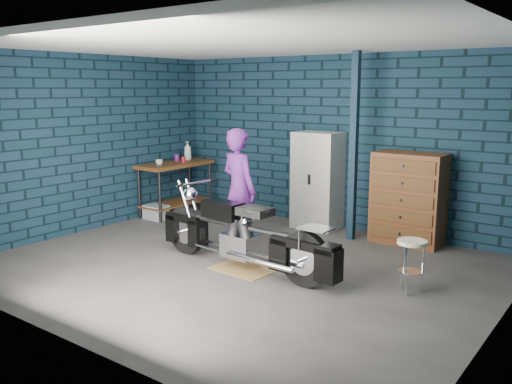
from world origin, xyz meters
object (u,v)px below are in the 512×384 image
tool_chest (408,199)px  shop_stool (411,266)px  person (239,190)px  storage_bin (156,212)px  motorcycle (244,229)px  locker (317,180)px  workbench (176,188)px

tool_chest → shop_stool: size_ratio=2.23×
person → shop_stool: (2.47, -0.14, -0.54)m
storage_bin → shop_stool: (4.69, -0.69, 0.17)m
motorcycle → storage_bin: motorcycle is taller
person → tool_chest: bearing=-121.3°
person → locker: (0.24, 1.68, -0.07)m
workbench → locker: bearing=14.2°
motorcycle → person: 0.88m
workbench → motorcycle: 3.25m
motorcycle → tool_chest: 2.58m
tool_chest → shop_stool: bearing=-67.7°
storage_bin → motorcycle: bearing=-22.7°
person → locker: size_ratio=1.10×
person → shop_stool: 2.53m
tool_chest → shop_stool: tool_chest is taller
workbench → shop_stool: workbench is taller
locker → tool_chest: bearing=0.0°
workbench → storage_bin: workbench is taller
motorcycle → locker: size_ratio=1.50×
locker → tool_chest: locker is taller
workbench → locker: (2.49, 0.63, 0.30)m
workbench → motorcycle: motorcycle is taller
motorcycle → locker: 2.33m
workbench → locker: locker is taller
locker → shop_stool: 2.92m
workbench → person: (2.24, -1.05, 0.38)m
storage_bin → workbench: bearing=92.3°
person → shop_stool: size_ratio=2.86×
workbench → motorcycle: (2.79, -1.66, 0.05)m
storage_bin → locker: size_ratio=0.26×
workbench → storage_bin: (0.02, -0.50, -0.33)m
tool_chest → locker: bearing=180.0°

